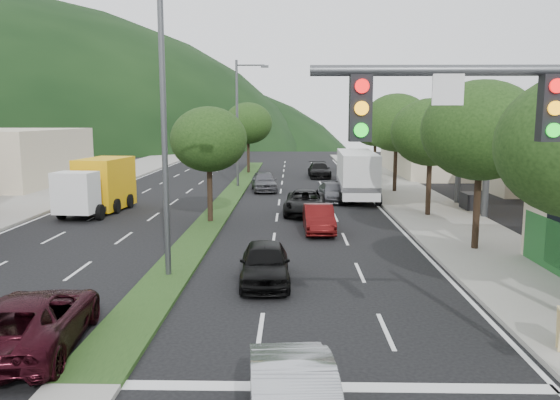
{
  "coord_description": "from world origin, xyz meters",
  "views": [
    {
      "loc": [
        4.3,
        -10.46,
        5.55
      ],
      "look_at": [
        3.83,
        12.06,
        2.15
      ],
      "focal_mm": 35.0,
      "sensor_mm": 36.0,
      "label": 1
    }
  ],
  "objects_px": {
    "tree_r_e": "(376,125)",
    "car_queue_f": "(319,170)",
    "car_queue_a": "(265,263)",
    "car_queue_b": "(333,192)",
    "streetlight_mid": "(240,117)",
    "tree_r_c": "(431,132)",
    "suv_maroon": "(32,320)",
    "tree_r_d": "(397,123)",
    "car_queue_e": "(264,181)",
    "motorhome": "(357,174)",
    "tree_r_b": "(481,131)",
    "tree_med_near": "(209,140)",
    "tree_med_far": "(248,123)",
    "car_queue_d": "(305,202)",
    "box_truck": "(100,187)",
    "car_queue_c": "(319,219)",
    "streetlight_near": "(170,117)"
  },
  "relations": [
    {
      "from": "tree_r_e",
      "to": "car_queue_f",
      "type": "relative_size",
      "value": 1.4
    },
    {
      "from": "car_queue_a",
      "to": "car_queue_b",
      "type": "bearing_deg",
      "value": 76.21
    },
    {
      "from": "streetlight_mid",
      "to": "tree_r_c",
      "type": "bearing_deg",
      "value": -47.78
    },
    {
      "from": "suv_maroon",
      "to": "tree_r_d",
      "type": "bearing_deg",
      "value": -122.88
    },
    {
      "from": "car_queue_e",
      "to": "motorhome",
      "type": "bearing_deg",
      "value": -37.41
    },
    {
      "from": "tree_r_b",
      "to": "tree_r_d",
      "type": "height_order",
      "value": "tree_r_d"
    },
    {
      "from": "tree_med_near",
      "to": "tree_med_far",
      "type": "xyz_separation_m",
      "value": [
        0.0,
        26.0,
        0.58
      ]
    },
    {
      "from": "car_queue_e",
      "to": "car_queue_a",
      "type": "bearing_deg",
      "value": -94.56
    },
    {
      "from": "tree_r_d",
      "to": "motorhome",
      "type": "height_order",
      "value": "tree_r_d"
    },
    {
      "from": "tree_r_e",
      "to": "tree_med_near",
      "type": "relative_size",
      "value": 1.11
    },
    {
      "from": "tree_r_c",
      "to": "car_queue_d",
      "type": "relative_size",
      "value": 1.3
    },
    {
      "from": "tree_med_near",
      "to": "car_queue_b",
      "type": "relative_size",
      "value": 1.43
    },
    {
      "from": "tree_r_d",
      "to": "box_truck",
      "type": "height_order",
      "value": "tree_r_d"
    },
    {
      "from": "streetlight_mid",
      "to": "car_queue_b",
      "type": "bearing_deg",
      "value": -46.26
    },
    {
      "from": "car_queue_c",
      "to": "streetlight_near",
      "type": "bearing_deg",
      "value": -126.47
    },
    {
      "from": "tree_med_near",
      "to": "car_queue_c",
      "type": "bearing_deg",
      "value": -21.31
    },
    {
      "from": "tree_r_c",
      "to": "car_queue_c",
      "type": "bearing_deg",
      "value": -146.48
    },
    {
      "from": "tree_r_c",
      "to": "streetlight_near",
      "type": "distance_m",
      "value": 16.85
    },
    {
      "from": "streetlight_near",
      "to": "car_queue_e",
      "type": "xyz_separation_m",
      "value": [
        2.01,
        22.8,
        -4.83
      ]
    },
    {
      "from": "streetlight_mid",
      "to": "car_queue_a",
      "type": "distance_m",
      "value": 26.24
    },
    {
      "from": "tree_r_e",
      "to": "motorhome",
      "type": "distance_m",
      "value": 13.75
    },
    {
      "from": "tree_r_c",
      "to": "streetlight_mid",
      "type": "xyz_separation_m",
      "value": [
        -11.79,
        13.0,
        0.84
      ]
    },
    {
      "from": "car_queue_d",
      "to": "motorhome",
      "type": "bearing_deg",
      "value": 62.69
    },
    {
      "from": "tree_r_b",
      "to": "tree_r_c",
      "type": "bearing_deg",
      "value": 90.0
    },
    {
      "from": "tree_med_far",
      "to": "car_queue_a",
      "type": "xyz_separation_m",
      "value": [
        3.42,
        -36.58,
        -4.31
      ]
    },
    {
      "from": "car_queue_f",
      "to": "motorhome",
      "type": "bearing_deg",
      "value": -83.99
    },
    {
      "from": "tree_r_e",
      "to": "motorhome",
      "type": "bearing_deg",
      "value": -103.8
    },
    {
      "from": "tree_r_d",
      "to": "tree_med_far",
      "type": "xyz_separation_m",
      "value": [
        -12.0,
        14.0,
        -0.17
      ]
    },
    {
      "from": "tree_r_c",
      "to": "streetlight_mid",
      "type": "bearing_deg",
      "value": 132.22
    },
    {
      "from": "tree_r_b",
      "to": "car_queue_b",
      "type": "xyz_separation_m",
      "value": [
        -4.9,
        13.8,
        -4.42
      ]
    },
    {
      "from": "car_queue_f",
      "to": "streetlight_near",
      "type": "bearing_deg",
      "value": -103.65
    },
    {
      "from": "streetlight_near",
      "to": "car_queue_e",
      "type": "bearing_deg",
      "value": 84.97
    },
    {
      "from": "tree_med_near",
      "to": "streetlight_near",
      "type": "distance_m",
      "value": 10.07
    },
    {
      "from": "car_queue_d",
      "to": "tree_r_c",
      "type": "bearing_deg",
      "value": -3.11
    },
    {
      "from": "tree_med_far",
      "to": "car_queue_b",
      "type": "xyz_separation_m",
      "value": [
        7.1,
        -18.2,
        -4.39
      ]
    },
    {
      "from": "tree_med_far",
      "to": "car_queue_b",
      "type": "bearing_deg",
      "value": -68.7
    },
    {
      "from": "car_queue_f",
      "to": "box_truck",
      "type": "xyz_separation_m",
      "value": [
        -13.93,
        -19.27,
        0.8
      ]
    },
    {
      "from": "tree_med_near",
      "to": "car_queue_f",
      "type": "xyz_separation_m",
      "value": [
        6.92,
        22.48,
        -3.73
      ]
    },
    {
      "from": "tree_med_far",
      "to": "motorhome",
      "type": "height_order",
      "value": "tree_med_far"
    },
    {
      "from": "tree_r_d",
      "to": "tree_med_near",
      "type": "bearing_deg",
      "value": -135.0
    },
    {
      "from": "tree_med_near",
      "to": "tree_med_far",
      "type": "relative_size",
      "value": 0.87
    },
    {
      "from": "car_queue_f",
      "to": "suv_maroon",
      "type": "bearing_deg",
      "value": -104.95
    },
    {
      "from": "car_queue_c",
      "to": "suv_maroon",
      "type": "bearing_deg",
      "value": -120.39
    },
    {
      "from": "tree_r_b",
      "to": "suv_maroon",
      "type": "distance_m",
      "value": 17.7
    },
    {
      "from": "car_queue_a",
      "to": "tree_r_d",
      "type": "bearing_deg",
      "value": 66.72
    },
    {
      "from": "streetlight_mid",
      "to": "motorhome",
      "type": "relative_size",
      "value": 1.17
    },
    {
      "from": "tree_r_b",
      "to": "streetlight_mid",
      "type": "xyz_separation_m",
      "value": [
        -11.79,
        21.0,
        0.55
      ]
    },
    {
      "from": "tree_r_e",
      "to": "car_queue_d",
      "type": "distance_m",
      "value": 20.83
    },
    {
      "from": "streetlight_mid",
      "to": "car_queue_c",
      "type": "distance_m",
      "value": 18.7
    },
    {
      "from": "tree_r_e",
      "to": "car_queue_b",
      "type": "bearing_deg",
      "value": -109.03
    }
  ]
}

